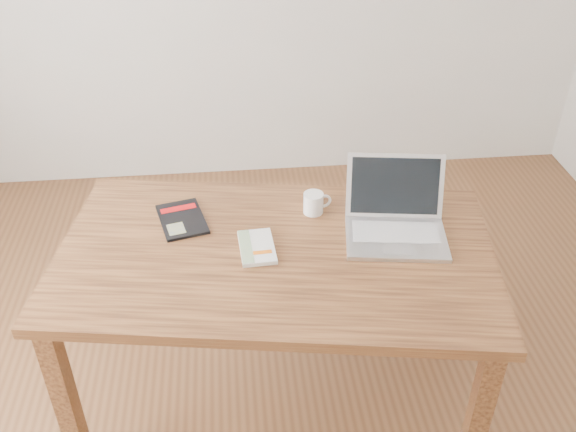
{
  "coord_description": "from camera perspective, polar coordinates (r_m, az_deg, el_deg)",
  "views": [
    {
      "loc": [
        -0.14,
        -1.57,
        2.11
      ],
      "look_at": [
        0.04,
        0.23,
        0.85
      ],
      "focal_mm": 40.0,
      "sensor_mm": 36.0,
      "label": 1
    }
  ],
  "objects": [
    {
      "name": "room",
      "position": [
        1.75,
        -2.79,
        9.09
      ],
      "size": [
        4.04,
        4.04,
        2.7
      ],
      "color": "brown",
      "rests_on": "ground"
    },
    {
      "name": "black_guidebook",
      "position": [
        2.39,
        -9.4,
        -0.28
      ],
      "size": [
        0.21,
        0.26,
        0.01
      ],
      "rotation": [
        0.0,
        0.0,
        0.25
      ],
      "color": "black",
      "rests_on": "desk"
    },
    {
      "name": "white_guidebook",
      "position": [
        2.22,
        -2.78,
        -2.79
      ],
      "size": [
        0.13,
        0.2,
        0.02
      ],
      "rotation": [
        0.0,
        0.0,
        0.06
      ],
      "color": "silver",
      "rests_on": "desk"
    },
    {
      "name": "laptop",
      "position": [
        2.31,
        9.55,
        -0.29
      ],
      "size": [
        0.4,
        0.38,
        0.24
      ],
      "rotation": [
        0.0,
        0.0,
        -0.15
      ],
      "color": "silver",
      "rests_on": "desk"
    },
    {
      "name": "coffee_mug",
      "position": [
        2.39,
        2.33,
        1.2
      ],
      "size": [
        0.11,
        0.08,
        0.08
      ],
      "rotation": [
        0.0,
        0.0,
        0.2
      ],
      "color": "white",
      "rests_on": "desk"
    },
    {
      "name": "desk",
      "position": [
        2.27,
        -1.1,
        -4.86
      ],
      "size": [
        1.63,
        1.1,
        0.75
      ],
      "rotation": [
        0.0,
        0.0,
        -0.16
      ],
      "color": "#553219",
      "rests_on": "ground"
    }
  ]
}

